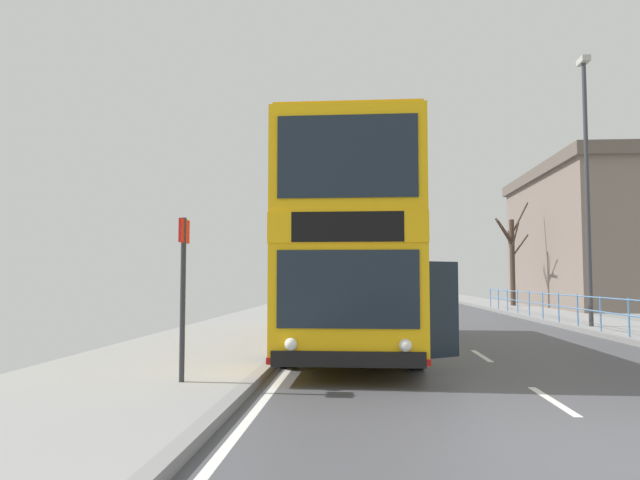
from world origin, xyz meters
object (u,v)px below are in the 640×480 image
Objects in this scene: double_decker_bus_main at (355,251)px; street_lamp_far_side at (587,171)px; bus_stop_sign_near at (183,279)px; background_building_00 at (632,236)px; bare_tree_far_00 at (512,255)px.

double_decker_bus_main is 1.24× the size of street_lamp_far_side.
bus_stop_sign_near is (-2.53, -5.75, -0.70)m from double_decker_bus_main.
double_decker_bus_main is at bearing 66.25° from bus_stop_sign_near.
double_decker_bus_main reaches higher than bus_stop_sign_near.
background_building_00 reaches higher than double_decker_bus_main.
bus_stop_sign_near is 29.20m from bare_tree_far_00.
bus_stop_sign_near is 0.27× the size of street_lamp_far_side.
background_building_00 is (19.27, 28.73, 2.64)m from bus_stop_sign_near.
double_decker_bus_main is 4.51× the size of bus_stop_sign_near.
street_lamp_far_side reaches higher than bus_stop_sign_near.
double_decker_bus_main is 22.89m from bare_tree_far_00.
background_building_00 is at bearing 56.15° from bus_stop_sign_near.
street_lamp_far_side reaches higher than background_building_00.
double_decker_bus_main is 6.32m from bus_stop_sign_near.
bus_stop_sign_near is 34.69m from background_building_00.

